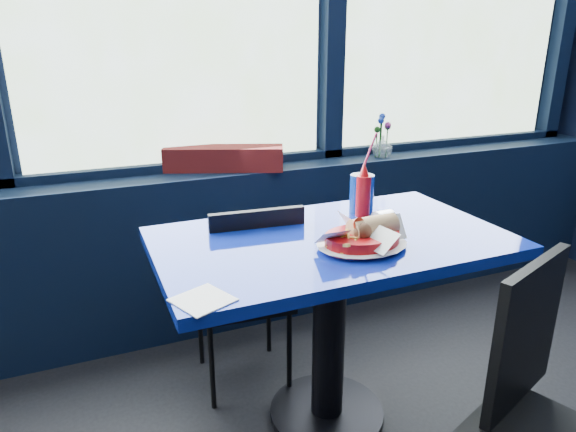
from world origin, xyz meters
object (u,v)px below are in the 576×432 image
at_px(flower_vase, 382,144).
at_px(soda_cup, 362,193).
at_px(chair_near_back, 248,286).
at_px(food_basket, 364,237).
at_px(near_table, 330,284).
at_px(chair_near_front, 537,408).
at_px(planter_box, 224,158).
at_px(ketchup_bottle, 363,193).

xyz_separation_m(flower_vase, soda_cup, (-0.49, -0.63, -0.04)).
height_order(chair_near_back, flower_vase, flower_vase).
height_order(food_basket, soda_cup, soda_cup).
distance_m(near_table, soda_cup, 0.40).
bearing_deg(chair_near_front, food_basket, 87.96).
height_order(chair_near_front, flower_vase, flower_vase).
distance_m(planter_box, soda_cup, 0.77).
xyz_separation_m(chair_near_front, soda_cup, (-0.01, 0.89, 0.34)).
bearing_deg(ketchup_bottle, soda_cup, 65.99).
bearing_deg(planter_box, near_table, -60.50).
height_order(chair_near_back, food_basket, food_basket).
bearing_deg(chair_near_front, planter_box, 82.70).
height_order(near_table, food_basket, food_basket).
distance_m(ketchup_bottle, soda_cup, 0.05).
xyz_separation_m(planter_box, ketchup_bottle, (0.34, -0.72, -0.01)).
distance_m(chair_near_front, food_basket, 0.67).
xyz_separation_m(chair_near_back, soda_cup, (0.44, -0.09, 0.36)).
distance_m(chair_near_front, planter_box, 1.66).
xyz_separation_m(chair_near_front, planter_box, (-0.37, 1.57, 0.37)).
bearing_deg(near_table, planter_box, 98.34).
bearing_deg(flower_vase, planter_box, 176.61).
height_order(chair_near_front, chair_near_back, chair_near_front).
bearing_deg(chair_near_back, chair_near_front, 120.15).
bearing_deg(near_table, chair_near_back, 126.87).
distance_m(chair_near_front, flower_vase, 1.64).
relative_size(food_basket, ketchup_bottle, 1.58).
xyz_separation_m(near_table, soda_cup, (0.23, 0.19, 0.26)).
bearing_deg(planter_box, chair_near_back, -77.29).
xyz_separation_m(food_basket, ketchup_bottle, (0.16, 0.28, 0.06)).
xyz_separation_m(planter_box, soda_cup, (0.36, -0.68, -0.03)).
bearing_deg(food_basket, flower_vase, 75.07).
xyz_separation_m(near_table, food_basket, (0.05, -0.13, 0.22)).
distance_m(chair_near_back, flower_vase, 1.15).
bearing_deg(chair_near_back, ketchup_bottle, 167.80).
height_order(near_table, ketchup_bottle, ketchup_bottle).
height_order(near_table, flower_vase, flower_vase).
relative_size(chair_near_back, planter_box, 1.45).
distance_m(near_table, chair_near_back, 0.37).
distance_m(chair_near_back, soda_cup, 0.58).
relative_size(chair_near_front, chair_near_back, 1.05).
bearing_deg(flower_vase, chair_near_front, -107.47).
height_order(near_table, chair_near_back, chair_near_back).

